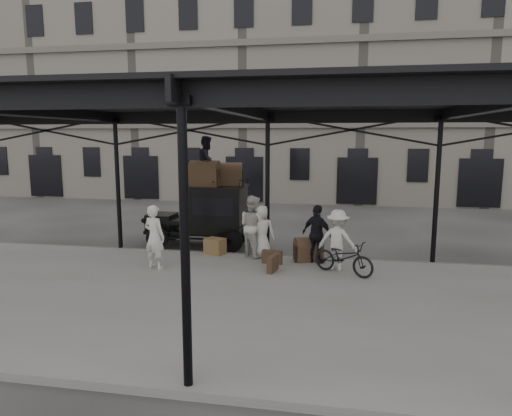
% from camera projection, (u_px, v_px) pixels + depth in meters
% --- Properties ---
extents(ground, '(120.00, 120.00, 0.00)m').
position_uv_depth(ground, '(256.00, 278.00, 12.57)').
color(ground, '#383533').
rests_on(ground, ground).
extents(platform, '(28.00, 8.00, 0.15)m').
position_uv_depth(platform, '(241.00, 301.00, 10.62)').
color(platform, slate).
rests_on(platform, ground).
extents(canopy, '(22.50, 9.00, 4.74)m').
position_uv_depth(canopy, '(242.00, 103.00, 10.18)').
color(canopy, black).
rests_on(canopy, ground).
extents(building_frontage, '(64.00, 8.00, 14.00)m').
position_uv_depth(building_frontage, '(306.00, 86.00, 28.98)').
color(building_frontage, slate).
rests_on(building_frontage, ground).
extents(taxi, '(3.65, 1.55, 2.18)m').
position_uv_depth(taxi, '(210.00, 213.00, 15.96)').
color(taxi, black).
rests_on(taxi, ground).
extents(porter_left, '(0.76, 0.62, 1.82)m').
position_uv_depth(porter_left, '(154.00, 237.00, 12.85)').
color(porter_left, silver).
rests_on(porter_left, platform).
extents(porter_midleft, '(1.18, 1.15, 1.92)m').
position_uv_depth(porter_midleft, '(253.00, 226.00, 14.18)').
color(porter_midleft, beige).
rests_on(porter_midleft, platform).
extents(porter_centre, '(0.81, 0.55, 1.61)m').
position_uv_depth(porter_centre, '(262.00, 231.00, 14.16)').
color(porter_centre, beige).
rests_on(porter_centre, platform).
extents(porter_official, '(1.09, 0.91, 1.74)m').
position_uv_depth(porter_official, '(317.00, 234.00, 13.38)').
color(porter_official, black).
rests_on(porter_official, platform).
extents(porter_right, '(1.23, 0.91, 1.71)m').
position_uv_depth(porter_right, '(338.00, 240.00, 12.74)').
color(porter_right, beige).
rests_on(porter_right, platform).
extents(bicycle, '(1.84, 1.39, 0.93)m').
position_uv_depth(bicycle, '(344.00, 257.00, 12.38)').
color(bicycle, black).
rests_on(bicycle, platform).
extents(porter_roof, '(0.67, 0.84, 1.70)m').
position_uv_depth(porter_roof, '(207.00, 161.00, 15.59)').
color(porter_roof, black).
rests_on(porter_roof, taxi).
extents(steamer_trunk_roof_near, '(1.02, 0.65, 0.73)m').
position_uv_depth(steamer_trunk_roof_near, '(205.00, 175.00, 15.53)').
color(steamer_trunk_roof_near, '#4C2F23').
rests_on(steamer_trunk_roof_near, taxi).
extents(steamer_trunk_roof_far, '(0.97, 0.68, 0.65)m').
position_uv_depth(steamer_trunk_roof_far, '(229.00, 176.00, 15.84)').
color(steamer_trunk_roof_far, '#4C2F23').
rests_on(steamer_trunk_roof_far, taxi).
extents(steamer_trunk_platform, '(0.95, 0.77, 0.60)m').
position_uv_depth(steamer_trunk_platform, '(308.00, 251.00, 13.75)').
color(steamer_trunk_platform, '#4C2F23').
rests_on(steamer_trunk_platform, platform).
extents(wicker_hamper, '(0.72, 0.63, 0.50)m').
position_uv_depth(wicker_hamper, '(215.00, 246.00, 14.55)').
color(wicker_hamper, brown).
rests_on(wicker_hamper, platform).
extents(suitcase_upright, '(0.27, 0.62, 0.45)m').
position_uv_depth(suitcase_upright, '(273.00, 264.00, 12.64)').
color(suitcase_upright, '#4C2F23').
rests_on(suitcase_upright, platform).
extents(suitcase_flat, '(0.62, 0.24, 0.40)m').
position_uv_depth(suitcase_flat, '(272.00, 257.00, 13.42)').
color(suitcase_flat, '#4C2F23').
rests_on(suitcase_flat, platform).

